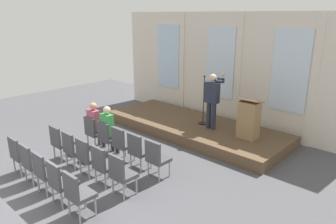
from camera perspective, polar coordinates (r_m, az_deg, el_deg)
name	(u,v)px	position (r m, az deg, el deg)	size (l,w,h in m)	color
ground_plane	(24,202)	(7.27, -24.48, -14.61)	(17.91, 17.91, 0.00)	#4C4C51
rear_partition	(222,69)	(10.87, 9.65, 7.66)	(8.90, 0.14, 3.74)	silver
stage_platform	(193,127)	(10.20, 4.54, -2.79)	(5.99, 2.27, 0.33)	brown
speaker	(212,97)	(9.42, 7.97, 2.64)	(0.52, 0.69, 1.67)	#232838
mic_stand	(203,114)	(9.97, 6.36, -0.28)	(0.28, 0.28, 1.55)	black
lectern	(249,119)	(8.99, 14.37, -1.24)	(0.60, 0.48, 1.16)	#93724C
chair_r0_c0	(93,131)	(9.10, -13.30, -3.28)	(0.46, 0.44, 0.94)	#99999E
audience_r0_c0	(95,123)	(9.07, -12.97, -1.93)	(0.36, 0.39, 1.34)	#2D2D33
chair_r0_c1	(107,136)	(8.61, -10.97, -4.30)	(0.46, 0.44, 0.94)	#99999E
audience_r0_c1	(109,128)	(8.58, -10.62, -2.83)	(0.36, 0.39, 1.36)	#2D2D33
chair_r0_c2	(122,142)	(8.15, -8.35, -5.44)	(0.46, 0.44, 0.94)	#99999E
chair_r0_c3	(138,149)	(7.70, -5.42, -6.70)	(0.46, 0.44, 0.94)	#99999E
chair_r0_c4	(156,157)	(7.29, -2.12, -8.09)	(0.46, 0.44, 0.94)	#99999E
chair_r1_c0	(60,141)	(8.62, -18.95, -4.94)	(0.46, 0.44, 0.94)	#99999E
chair_r1_c1	(73,147)	(8.11, -16.83, -6.15)	(0.46, 0.44, 0.94)	#99999E
chair_r1_c2	(87,155)	(7.61, -14.41, -7.51)	(0.46, 0.44, 0.94)	#99999E
chair_r1_c3	(103,163)	(7.14, -11.65, -9.04)	(0.46, 0.44, 0.94)	#99999E
chair_r1_c4	(121,173)	(6.68, -8.47, -10.75)	(0.46, 0.44, 0.94)	#99999E
chair_r2_c0	(20,153)	(8.24, -25.22, -6.71)	(0.46, 0.44, 0.94)	#99999E
chair_r2_c1	(31,161)	(7.71, -23.43, -8.13)	(0.46, 0.44, 0.94)	#99999E
chair_r2_c2	(45,170)	(7.18, -21.35, -9.75)	(0.46, 0.44, 0.94)	#99999E
chair_r2_c3	(60,180)	(6.68, -18.93, -11.60)	(0.46, 0.44, 0.94)	#99999E
chair_r2_c4	(77,192)	(6.19, -16.09, -13.72)	(0.46, 0.44, 0.94)	#99999E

